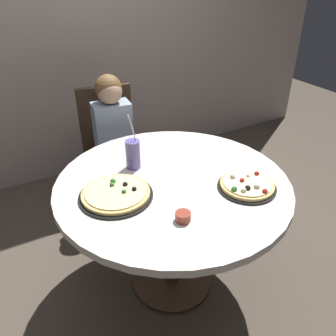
{
  "coord_description": "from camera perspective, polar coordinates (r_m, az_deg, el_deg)",
  "views": [
    {
      "loc": [
        -0.73,
        -1.28,
        1.71
      ],
      "look_at": [
        0.0,
        0.05,
        0.8
      ],
      "focal_mm": 36.48,
      "sensor_mm": 36.0,
      "label": 1
    }
  ],
  "objects": [
    {
      "name": "diner_child",
      "position": [
        2.51,
        -8.36,
        1.4
      ],
      "size": [
        0.29,
        0.42,
        1.08
      ],
      "color": "#3F4766",
      "rests_on": "ground_plane"
    },
    {
      "name": "pizza_veggie",
      "position": [
        1.65,
        -8.68,
        -4.29
      ],
      "size": [
        0.36,
        0.36,
        0.05
      ],
      "color": "black",
      "rests_on": "dining_table"
    },
    {
      "name": "chair_wooden",
      "position": [
        2.65,
        -9.53,
        4.06
      ],
      "size": [
        0.44,
        0.44,
        0.95
      ],
      "color": "#382619",
      "rests_on": "ground_plane"
    },
    {
      "name": "wall_with_window",
      "position": [
        3.04,
        -16.44,
        25.05
      ],
      "size": [
        5.2,
        0.14,
        2.9
      ],
      "color": "#A8998E",
      "rests_on": "ground_plane"
    },
    {
      "name": "soda_cup",
      "position": [
        1.84,
        -5.88,
        2.32
      ],
      "size": [
        0.08,
        0.08,
        0.31
      ],
      "color": "#6659A5",
      "rests_on": "dining_table"
    },
    {
      "name": "pizza_cheese",
      "position": [
        1.73,
        13.04,
        -2.85
      ],
      "size": [
        0.29,
        0.29,
        0.05
      ],
      "color": "black",
      "rests_on": "dining_table"
    },
    {
      "name": "ground_plane",
      "position": [
        2.26,
        0.65,
        -18.29
      ],
      "size": [
        8.0,
        8.0,
        0.0
      ],
      "primitive_type": "plane",
      "color": "#4C4238"
    },
    {
      "name": "dining_table",
      "position": [
        1.81,
        0.77,
        -4.73
      ],
      "size": [
        1.21,
        1.21,
        0.75
      ],
      "color": "silver",
      "rests_on": "ground_plane"
    },
    {
      "name": "sauce_bowl",
      "position": [
        1.49,
        2.52,
        -8.12
      ],
      "size": [
        0.07,
        0.07,
        0.04
      ],
      "primitive_type": "cylinder",
      "color": "brown",
      "rests_on": "dining_table"
    }
  ]
}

